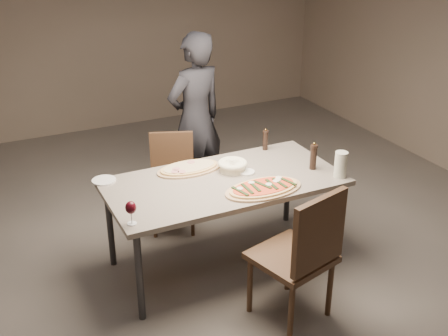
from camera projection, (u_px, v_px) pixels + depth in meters
name	position (u px, v px, depth m)	size (l,w,h in m)	color
room	(224.00, 98.00, 4.00)	(7.00, 7.00, 7.00)	#5A534D
dining_table	(224.00, 187.00, 4.30)	(1.80, 0.90, 0.75)	gray
zucchini_pizza	(264.00, 188.00, 4.12)	(0.61, 0.34, 0.05)	tan
ham_pizza	(189.00, 168.00, 4.43)	(0.53, 0.29, 0.04)	tan
bread_basket	(233.00, 165.00, 4.40)	(0.23, 0.23, 0.08)	beige
oil_dish	(246.00, 172.00, 4.39)	(0.13, 0.13, 0.01)	white
pepper_mill_left	(265.00, 140.00, 4.78)	(0.05, 0.05, 0.19)	black
pepper_mill_right	(313.00, 156.00, 4.41)	(0.06, 0.06, 0.23)	black
carafe	(341.00, 164.00, 4.29)	(0.10, 0.10, 0.20)	silver
wine_glass	(131.00, 208.00, 3.63)	(0.07, 0.07, 0.17)	silver
side_plate	(104.00, 180.00, 4.26)	(0.18, 0.18, 0.01)	white
chair_near	(303.00, 251.00, 3.72)	(0.59, 0.59, 1.02)	#432D1C
chair_far	(172.00, 175.00, 4.98)	(0.52, 0.52, 0.85)	#432D1C
diner	(195.00, 120.00, 5.27)	(0.60, 0.40, 1.66)	black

